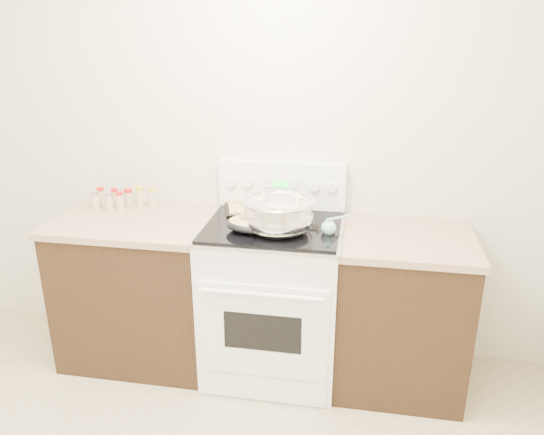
# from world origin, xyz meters

# --- Properties ---
(room_shell) EXTENTS (4.10, 3.60, 2.75)m
(room_shell) POSITION_xyz_m (0.00, 0.00, 1.70)
(room_shell) COLOR beige
(room_shell) RESTS_ON ground
(counter_left) EXTENTS (0.93, 0.67, 0.92)m
(counter_left) POSITION_xyz_m (-0.48, 1.43, 0.46)
(counter_left) COLOR black
(counter_left) RESTS_ON ground
(counter_right) EXTENTS (0.73, 0.67, 0.92)m
(counter_right) POSITION_xyz_m (1.08, 1.43, 0.46)
(counter_right) COLOR black
(counter_right) RESTS_ON ground
(kitchen_range) EXTENTS (0.78, 0.73, 1.22)m
(kitchen_range) POSITION_xyz_m (0.35, 1.42, 0.49)
(kitchen_range) COLOR white
(kitchen_range) RESTS_ON ground
(mixing_bowl) EXTENTS (0.49, 0.49, 0.23)m
(mixing_bowl) POSITION_xyz_m (0.39, 1.33, 1.03)
(mixing_bowl) COLOR silver
(mixing_bowl) RESTS_ON kitchen_range
(roasting_pan) EXTENTS (0.33, 0.23, 0.11)m
(roasting_pan) POSITION_xyz_m (0.27, 1.30, 0.99)
(roasting_pan) COLOR black
(roasting_pan) RESTS_ON kitchen_range
(baking_sheet) EXTENTS (0.45, 0.38, 0.06)m
(baking_sheet) POSITION_xyz_m (0.22, 1.63, 0.96)
(baking_sheet) COLOR black
(baking_sheet) RESTS_ON kitchen_range
(wooden_spoon) EXTENTS (0.07, 0.24, 0.04)m
(wooden_spoon) POSITION_xyz_m (0.32, 1.31, 0.95)
(wooden_spoon) COLOR tan
(wooden_spoon) RESTS_ON kitchen_range
(blue_ladle) EXTENTS (0.15, 0.26, 0.10)m
(blue_ladle) POSITION_xyz_m (0.67, 1.35, 0.98)
(blue_ladle) COLOR #89C1CD
(blue_ladle) RESTS_ON kitchen_range
(spice_jars) EXTENTS (0.38, 0.15, 0.13)m
(spice_jars) POSITION_xyz_m (-0.64, 1.60, 0.98)
(spice_jars) COLOR #BFB28C
(spice_jars) RESTS_ON counter_left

